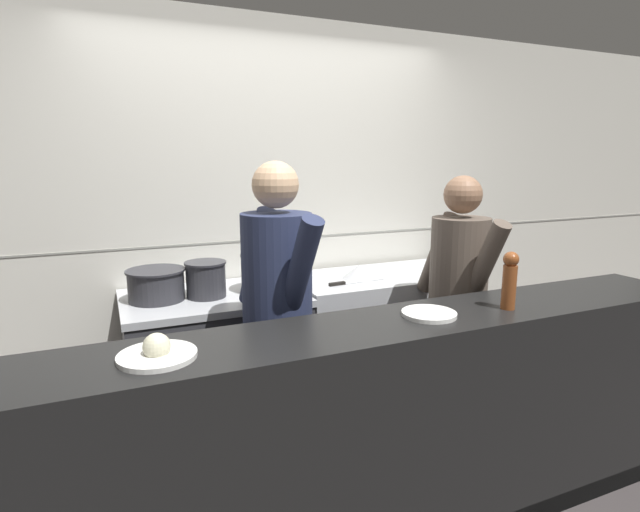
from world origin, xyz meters
TOP-DOWN VIEW (x-y plane):
  - ground_plane at (0.00, 0.00)m, footprint 14.00×14.00m
  - wall_back_tiled at (0.00, 1.34)m, footprint 8.00×0.06m
  - oven_range at (-0.52, 0.94)m, footprint 1.04×0.71m
  - prep_counter at (0.63, 0.94)m, footprint 1.24×0.65m
  - pass_counter at (0.11, -0.20)m, footprint 3.15×0.45m
  - stock_pot at (-0.83, 0.96)m, footprint 0.33×0.33m
  - sauce_pot at (-0.56, 0.92)m, footprint 0.24×0.24m
  - braising_pot at (-0.19, 0.90)m, footprint 0.33×0.33m
  - mixing_bowl_steel at (0.44, 0.91)m, footprint 0.23×0.23m
  - chefs_knife at (0.33, 0.81)m, footprint 0.41×0.06m
  - plated_dish_main at (-0.95, -0.21)m, footprint 0.27×0.27m
  - plated_dish_appetiser at (0.19, -0.20)m, footprint 0.24×0.24m
  - pepper_mill at (0.58, -0.26)m, footprint 0.07×0.07m
  - chef_head_cook at (-0.33, 0.33)m, footprint 0.40×0.74m
  - chef_sous at (0.75, 0.30)m, footprint 0.34×0.70m

SIDE VIEW (x-z plane):
  - ground_plane at x=0.00m, z-range 0.00..0.00m
  - oven_range at x=-0.52m, z-range 0.00..0.90m
  - prep_counter at x=0.63m, z-range 0.00..0.92m
  - pass_counter at x=0.11m, z-range 0.00..1.02m
  - chef_sous at x=0.75m, z-range 0.09..1.69m
  - chefs_knife at x=0.33m, z-range 0.91..0.93m
  - chef_head_cook at x=-0.33m, z-range 0.09..1.78m
  - mixing_bowl_steel at x=0.44m, z-range 0.92..1.01m
  - stock_pot at x=-0.83m, z-range 0.91..1.09m
  - sauce_pot at x=-0.56m, z-range 0.91..1.12m
  - braising_pot at x=-0.19m, z-range 0.91..1.14m
  - plated_dish_appetiser at x=0.19m, z-range 1.02..1.04m
  - plated_dish_main at x=-0.95m, z-range 1.00..1.09m
  - pepper_mill at x=0.58m, z-range 1.03..1.29m
  - wall_back_tiled at x=0.00m, z-range 0.00..2.60m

